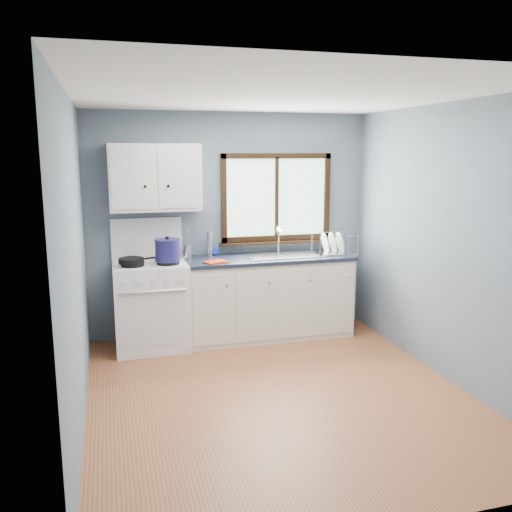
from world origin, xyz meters
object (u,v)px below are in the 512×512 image
object	(u,v)px
utensil_crock	(187,251)
stockpot	(168,250)
gas_range	(151,302)
dish_rack	(334,248)
base_cabinets	(268,301)
thermos	(209,244)
skillet	(132,261)
sink	(284,261)

from	to	relation	value
utensil_crock	stockpot	bearing A→B (deg)	-126.49
gas_range	dish_rack	bearing A→B (deg)	0.17
base_cabinets	thermos	distance (m)	0.92
stockpot	dish_rack	bearing A→B (deg)	4.48
gas_range	base_cabinets	world-z (taller)	gas_range
gas_range	dish_rack	distance (m)	2.14
base_cabinets	utensil_crock	distance (m)	1.07
utensil_crock	dish_rack	xyz separation A→B (m)	(1.65, -0.19, -0.01)
base_cabinets	skillet	world-z (taller)	skillet
gas_range	utensil_crock	size ratio (longest dim) A/B	3.78
gas_range	stockpot	size ratio (longest dim) A/B	4.01
gas_range	skillet	bearing A→B (deg)	-140.59
utensil_crock	thermos	xyz separation A→B (m)	(0.25, 0.00, 0.06)
base_cabinets	stockpot	bearing A→B (deg)	-171.83
base_cabinets	sink	size ratio (longest dim) A/B	2.20
base_cabinets	sink	bearing A→B (deg)	-0.13
dish_rack	utensil_crock	bearing A→B (deg)	178.67
sink	thermos	world-z (taller)	sink
skillet	thermos	size ratio (longest dim) A/B	1.48
base_cabinets	stockpot	distance (m)	1.32
dish_rack	stockpot	bearing A→B (deg)	-170.25
sink	dish_rack	xyz separation A→B (m)	(0.60, -0.01, 0.12)
gas_range	utensil_crock	world-z (taller)	gas_range
base_cabinets	thermos	bearing A→B (deg)	163.83
utensil_crock	thermos	size ratio (longest dim) A/B	1.30
dish_rack	gas_range	bearing A→B (deg)	-174.57
gas_range	dish_rack	size ratio (longest dim) A/B	2.75
gas_range	thermos	distance (m)	0.90
utensil_crock	dish_rack	bearing A→B (deg)	-6.59
stockpot	utensil_crock	world-z (taller)	utensil_crock
gas_range	base_cabinets	distance (m)	1.31
gas_range	skillet	distance (m)	0.55
sink	skillet	xyz separation A→B (m)	(-1.67, -0.17, 0.13)
skillet	thermos	world-z (taller)	thermos
sink	dish_rack	world-z (taller)	sink
base_cabinets	utensil_crock	size ratio (longest dim) A/B	5.14
sink	dish_rack	distance (m)	0.61
base_cabinets	dish_rack	world-z (taller)	dish_rack
utensil_crock	thermos	bearing A→B (deg)	0.90
sink	utensil_crock	world-z (taller)	utensil_crock
gas_range	thermos	xyz separation A→B (m)	(0.68, 0.20, 0.56)
sink	base_cabinets	bearing A→B (deg)	179.87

